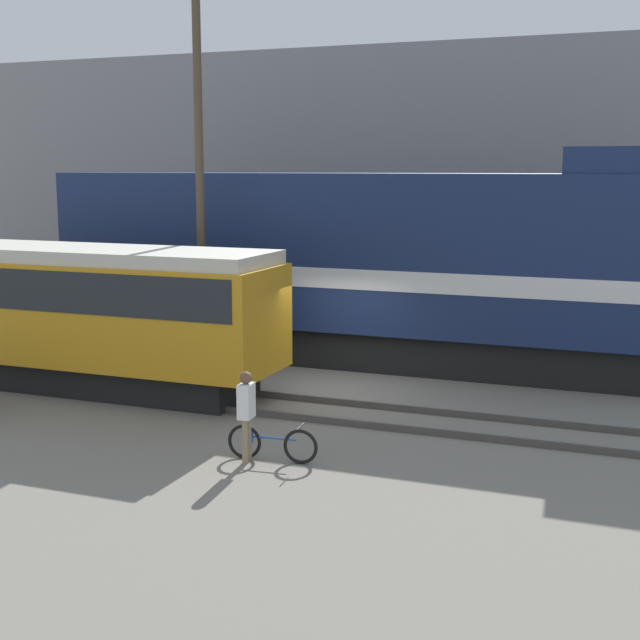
% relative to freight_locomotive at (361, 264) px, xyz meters
% --- Properties ---
extents(ground_plane, '(120.00, 120.00, 0.00)m').
position_rel_freight_locomotive_xyz_m(ground_plane, '(0.23, -3.30, -2.60)').
color(ground_plane, slate).
extents(track_near, '(60.00, 1.50, 0.14)m').
position_rel_freight_locomotive_xyz_m(track_near, '(0.23, -5.12, -2.53)').
color(track_near, '#47423D').
rests_on(track_near, ground).
extents(track_far, '(60.00, 1.50, 0.14)m').
position_rel_freight_locomotive_xyz_m(track_far, '(0.23, 0.00, -2.53)').
color(track_far, '#47423D').
rests_on(track_far, ground).
extents(building_backdrop, '(39.93, 6.00, 9.04)m').
position_rel_freight_locomotive_xyz_m(building_backdrop, '(0.23, 9.45, 1.92)').
color(building_backdrop, gray).
rests_on(building_backdrop, ground).
extents(freight_locomotive, '(16.59, 3.04, 5.55)m').
position_rel_freight_locomotive_xyz_m(freight_locomotive, '(0.00, 0.00, 0.00)').
color(freight_locomotive, black).
rests_on(freight_locomotive, ground).
extents(streetcar, '(11.52, 2.54, 3.30)m').
position_rel_freight_locomotive_xyz_m(streetcar, '(-6.08, -5.12, -0.71)').
color(streetcar, black).
rests_on(streetcar, ground).
extents(bicycle, '(1.66, 0.44, 0.69)m').
position_rel_freight_locomotive_xyz_m(bicycle, '(1.21, -8.33, -2.29)').
color(bicycle, black).
rests_on(bicycle, ground).
extents(person, '(0.25, 0.38, 1.62)m').
position_rel_freight_locomotive_xyz_m(person, '(0.80, -8.52, -1.62)').
color(person, '#8C7A5B').
rests_on(person, ground).
extents(utility_pole_left, '(0.21, 0.21, 9.46)m').
position_rel_freight_locomotive_xyz_m(utility_pole_left, '(-3.33, -2.56, 2.12)').
color(utility_pole_left, '#4C3D2D').
rests_on(utility_pole_left, ground).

